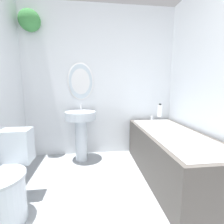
{
  "coord_description": "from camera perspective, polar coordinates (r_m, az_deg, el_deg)",
  "views": [
    {
      "loc": [
        -0.14,
        -0.17,
        1.14
      ],
      "look_at": [
        0.07,
        1.56,
        0.86
      ],
      "focal_mm": 26.0,
      "sensor_mm": 36.0,
      "label": 1
    }
  ],
  "objects": [
    {
      "name": "wall_back",
      "position": [
        2.72,
        -5.78,
        11.55
      ],
      "size": [
        2.54,
        0.3,
        2.4
      ],
      "color": "silver",
      "rests_on": "ground_plane"
    },
    {
      "name": "toilet",
      "position": [
        1.8,
        -34.26,
        -20.61
      ],
      "size": [
        0.45,
        0.62,
        0.73
      ],
      "color": "silver",
      "rests_on": "ground_plane"
    },
    {
      "name": "pedestal_sink",
      "position": [
        2.51,
        -10.89,
        -5.16
      ],
      "size": [
        0.46,
        0.46,
        0.87
      ],
      "color": "silver",
      "rests_on": "ground_plane"
    },
    {
      "name": "bathtub",
      "position": [
        2.23,
        20.31,
        -13.72
      ],
      "size": [
        0.7,
        1.66,
        0.65
      ],
      "color": "#4C4742",
      "rests_on": "ground_plane"
    },
    {
      "name": "shampoo_bottle",
      "position": [
        2.74,
        16.46,
        0.47
      ],
      "size": [
        0.07,
        0.07,
        0.21
      ],
      "color": "white",
      "rests_on": "bathtub"
    }
  ]
}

